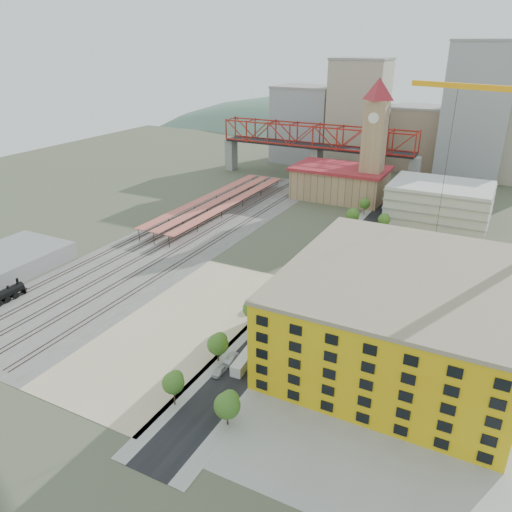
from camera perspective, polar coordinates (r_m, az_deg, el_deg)
The scene contains 30 objects.
ground at distance 139.09m, azimuth 0.56°, elevation -2.27°, with size 400.00×400.00×0.00m, color #474C38.
ballast_strip at distance 170.08m, azimuth -7.62°, elevation 2.45°, with size 36.00×165.00×0.06m, color #605E59.
dirt_lot at distance 117.26m, azimuth -8.25°, elevation -7.76°, with size 28.00×67.00×0.06m, color tan.
street_asphalt at distance 146.21m, azimuth 8.85°, elevation -1.22°, with size 12.00×170.00×0.06m, color black.
sidewalk_west at distance 147.83m, azimuth 6.84°, elevation -0.82°, with size 3.00×170.00×0.04m, color gray.
sidewalk_east at distance 144.78m, azimuth 10.90°, elevation -1.63°, with size 3.00×170.00×0.04m, color gray.
construction_pad at distance 110.49m, azimuth 17.22°, elevation -10.82°, with size 50.00×90.00×0.06m, color gray.
rail_tracks at distance 171.03m, azimuth -8.12°, elevation 2.58°, with size 26.56×160.00×0.18m.
platform_canopies at distance 193.11m, azimuth -4.28°, elevation 6.40°, with size 16.00×80.00×4.12m.
station_hall at distance 210.38m, azimuth 9.58°, elevation 8.32°, with size 38.00×24.00×13.10m.
clock_tower at distance 200.46m, azimuth 13.44°, elevation 13.73°, with size 12.00×12.00×52.00m.
parking_garage at distance 190.68m, azimuth 20.21°, elevation 5.73°, with size 34.00×26.00×14.00m, color silver.
truss_bridge at distance 235.40m, azimuth 6.88°, elevation 13.11°, with size 94.00×9.60×25.60m.
construction_building at distance 106.05m, azimuth 16.23°, elevation -6.27°, with size 44.60×50.60×18.80m.
warehouse at distance 158.25m, azimuth -26.67°, elevation -0.62°, with size 22.00×32.00×5.00m, color gray.
street_trees at distance 137.62m, azimuth 7.47°, elevation -2.77°, with size 15.40×124.40×8.00m.
skyline at distance 261.63m, azimuth 16.84°, elevation 14.21°, with size 133.00×46.00×60.00m.
distant_hills at distance 397.50m, azimuth 23.92°, elevation 0.70°, with size 647.00×264.00×227.00m.
site_trailer_a at distance 102.15m, azimuth -1.37°, elevation -11.93°, with size 2.26×8.59×2.35m, color silver.
site_trailer_b at distance 111.68m, azimuth 1.86°, elevation -8.40°, with size 2.69×10.24×2.80m, color silver.
site_trailer_c at distance 118.82m, azimuth 3.77°, elevation -6.34°, with size 2.67×10.15×2.78m, color silver.
site_trailer_d at distance 127.72m, azimuth 5.77°, elevation -4.15°, with size 2.73×10.38×2.84m, color silver.
car_0 at distance 100.57m, azimuth -4.15°, elevation -12.94°, with size 1.73×4.30×1.46m, color #BDBDBD.
car_1 at distance 103.58m, azimuth -2.88°, elevation -11.69°, with size 1.56×4.47×1.47m, color #A4A5A9.
car_2 at distance 119.82m, azimuth 2.34°, elevation -6.44°, with size 2.17×4.70×1.31m, color black.
car_3 at distance 147.22m, azimuth 7.83°, elevation -0.68°, with size 1.98×4.86×1.41m, color navy.
car_4 at distance 103.81m, azimuth 1.07°, elevation -11.54°, with size 1.85×4.61×1.57m, color silver.
car_5 at distance 116.08m, azimuth 4.61°, elevation -7.51°, with size 1.60×4.59×1.51m, color gray.
car_6 at distance 152.32m, azimuth 10.94°, elevation -0.05°, with size 2.40×5.20×1.44m, color black.
car_7 at distance 165.93m, azimuth 12.50°, elevation 1.82°, with size 2.16×5.31×1.54m, color navy.
Camera 1 is at (56.45, -111.95, 60.21)m, focal length 35.00 mm.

